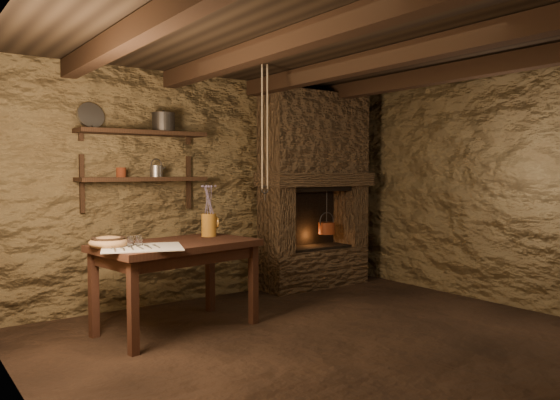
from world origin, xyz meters
TOP-DOWN VIEW (x-y plane):
  - floor at (0.00, 0.00)m, footprint 4.50×4.50m
  - back_wall at (0.00, 2.00)m, footprint 4.50×0.04m
  - left_wall at (-2.25, 0.00)m, footprint 0.04×4.00m
  - right_wall at (2.25, 0.00)m, footprint 0.04×4.00m
  - ceiling at (0.00, 0.00)m, footprint 4.50×4.00m
  - beam_far_left at (-1.50, 0.00)m, footprint 0.14×3.95m
  - beam_mid_left at (-0.50, 0.00)m, footprint 0.14×3.95m
  - beam_mid_right at (0.50, 0.00)m, footprint 0.14×3.95m
  - beam_far_right at (1.50, 0.00)m, footprint 0.14×3.95m
  - shelf_lower at (-0.85, 1.84)m, footprint 1.25×0.30m
  - shelf_upper at (-0.85, 1.84)m, footprint 1.25×0.30m
  - hearth at (1.25, 1.77)m, footprint 1.43×0.51m
  - work_table at (-0.88, 1.04)m, footprint 1.45×0.97m
  - linen_cloth at (-1.25, 0.86)m, footprint 0.75×0.68m
  - pewter_cutlery_row at (-1.25, 0.84)m, footprint 0.55×0.36m
  - drinking_glasses at (-1.23, 0.98)m, footprint 0.20×0.06m
  - stoneware_jug at (-0.45, 1.25)m, footprint 0.16×0.16m
  - wooden_bowl at (-1.46, 1.07)m, footprint 0.37×0.37m
  - iron_stockpot at (-0.63, 1.84)m, footprint 0.29×0.29m
  - tin_pan at (-1.32, 1.94)m, footprint 0.26×0.13m
  - small_kettle at (-0.71, 1.84)m, footprint 0.20×0.18m
  - rusty_tin at (-1.07, 1.84)m, footprint 0.10×0.10m
  - red_pot at (1.41, 1.72)m, footprint 0.22×0.21m
  - hanging_ropes at (0.05, 1.05)m, footprint 0.08×0.08m

SIDE VIEW (x-z plane):
  - floor at x=0.00m, z-range 0.00..0.00m
  - work_table at x=-0.88m, z-range 0.03..0.80m
  - red_pot at x=1.41m, z-range 0.43..0.97m
  - linen_cloth at x=-1.25m, z-range 0.77..0.78m
  - pewter_cutlery_row at x=-1.25m, z-range 0.78..0.79m
  - wooden_bowl at x=-1.46m, z-range 0.75..0.86m
  - drinking_glasses at x=-1.23m, z-range 0.78..0.85m
  - stoneware_jug at x=-0.45m, z-range 0.73..1.22m
  - back_wall at x=0.00m, z-range 0.00..2.40m
  - left_wall at x=-2.25m, z-range 0.00..2.40m
  - right_wall at x=2.25m, z-range 0.00..2.40m
  - hearth at x=1.25m, z-range 0.08..2.38m
  - shelf_lower at x=-0.85m, z-range 1.28..1.32m
  - rusty_tin at x=-1.07m, z-range 1.32..1.41m
  - small_kettle at x=-0.71m, z-range 1.29..1.47m
  - shelf_upper at x=-0.85m, z-range 1.73..1.77m
  - hanging_ropes at x=0.05m, z-range 1.20..2.40m
  - iron_stockpot at x=-0.63m, z-range 1.77..1.94m
  - tin_pan at x=-1.32m, z-range 1.77..2.02m
  - beam_far_left at x=-1.50m, z-range 2.23..2.39m
  - beam_mid_left at x=-0.50m, z-range 2.23..2.39m
  - beam_mid_right at x=0.50m, z-range 2.23..2.39m
  - beam_far_right at x=1.50m, z-range 2.23..2.39m
  - ceiling at x=0.00m, z-range 2.38..2.42m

